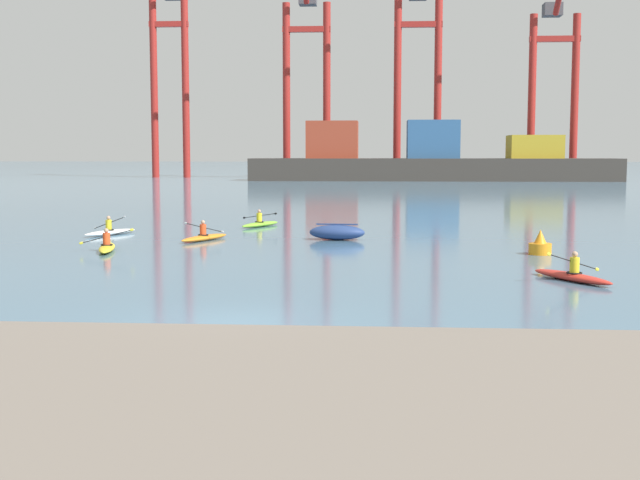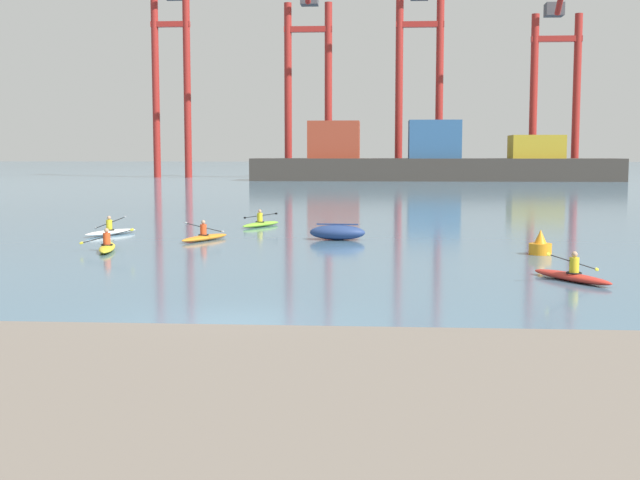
% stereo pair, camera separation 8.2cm
% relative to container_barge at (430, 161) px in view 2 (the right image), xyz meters
% --- Properties ---
extents(ground_plane, '(800.00, 800.00, 0.00)m').
position_rel_container_barge_xyz_m(ground_plane, '(-10.74, -106.80, -2.90)').
color(ground_plane, '#476B84').
extents(container_barge, '(54.12, 8.34, 8.88)m').
position_rel_container_barge_xyz_m(container_barge, '(0.00, 0.00, 0.00)').
color(container_barge, '#38332D').
rests_on(container_barge, ground).
extents(gantry_crane_west, '(6.53, 17.67, 37.79)m').
position_rel_container_barge_xyz_m(gantry_crane_west, '(-42.15, 13.33, 16.50)').
color(gantry_crane_west, maroon).
rests_on(gantry_crane_west, ground).
extents(gantry_crane_west_mid, '(7.69, 16.49, 38.24)m').
position_rel_container_barge_xyz_m(gantry_crane_west_mid, '(-18.95, 9.62, 15.72)').
color(gantry_crane_west_mid, maroon).
rests_on(gantry_crane_west_mid, ground).
extents(gantry_crane_east_mid, '(7.57, 18.60, 41.15)m').
position_rel_container_barge_xyz_m(gantry_crane_east_mid, '(-1.25, 9.10, 16.50)').
color(gantry_crane_east_mid, maroon).
rests_on(gantry_crane_east_mid, ground).
extents(gantry_crane_east, '(7.81, 16.11, 36.13)m').
position_rel_container_barge_xyz_m(gantry_crane_east, '(19.88, 8.91, 14.50)').
color(gantry_crane_east, maroon).
rests_on(gantry_crane_east, ground).
extents(capsized_dinghy, '(2.68, 1.32, 0.76)m').
position_rel_container_barge_xyz_m(capsized_dinghy, '(-9.24, -87.15, -2.55)').
color(capsized_dinghy, navy).
rests_on(capsized_dinghy, ground).
extents(channel_buoy, '(0.90, 0.90, 1.00)m').
position_rel_container_barge_xyz_m(channel_buoy, '(-0.87, -92.29, -2.54)').
color(channel_buoy, orange).
rests_on(channel_buoy, ground).
extents(kayak_lime, '(2.06, 3.32, 0.95)m').
position_rel_container_barge_xyz_m(kayak_lime, '(-13.82, -80.32, -2.73)').
color(kayak_lime, '#7ABC2D').
rests_on(kayak_lime, ground).
extents(kayak_yellow, '(2.18, 3.45, 0.95)m').
position_rel_container_barge_xyz_m(kayak_yellow, '(-18.51, -92.33, -2.73)').
color(kayak_yellow, yellow).
rests_on(kayak_yellow, ground).
extents(kayak_orange, '(2.08, 3.34, 0.95)m').
position_rel_container_barge_xyz_m(kayak_orange, '(-15.37, -87.88, -2.73)').
color(kayak_orange, orange).
rests_on(kayak_orange, ground).
extents(kayak_white, '(2.08, 3.30, 1.01)m').
position_rel_container_barge_xyz_m(kayak_white, '(-20.56, -85.57, -2.73)').
color(kayak_white, silver).
rests_on(kayak_white, ground).
extents(kayak_red, '(2.24, 3.23, 0.99)m').
position_rel_container_barge_xyz_m(kayak_red, '(-1.19, -99.33, -2.73)').
color(kayak_red, red).
rests_on(kayak_red, ground).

